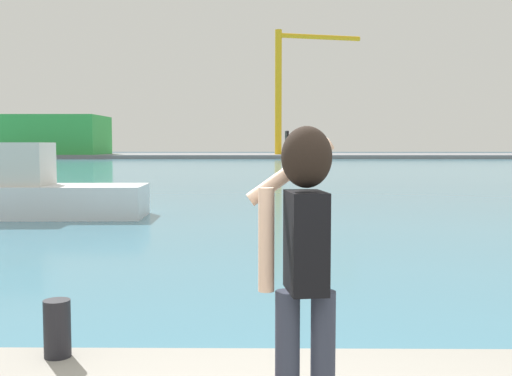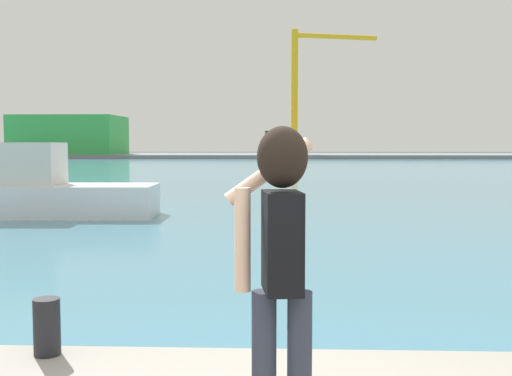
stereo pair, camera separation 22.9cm
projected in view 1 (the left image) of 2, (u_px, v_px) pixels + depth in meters
name	position (u px, v px, depth m)	size (l,w,h in m)	color
ground_plane	(265.00, 168.00, 52.81)	(220.00, 220.00, 0.00)	#334751
harbor_water	(265.00, 167.00, 54.80)	(140.00, 100.00, 0.02)	teal
far_shore_dock	(264.00, 156.00, 94.68)	(140.00, 20.00, 0.55)	gray
person_photographer	(304.00, 248.00, 3.39)	(0.53, 0.55, 1.74)	#2D3342
harbor_bollard	(57.00, 328.00, 4.70)	(0.21, 0.21, 0.44)	black
boat_moored	(32.00, 192.00, 17.37)	(6.08, 2.20, 2.13)	white
warehouse_left	(52.00, 135.00, 92.32)	(15.41, 11.34, 5.80)	green
port_crane	(289.00, 78.00, 90.08)	(12.92, 4.06, 18.25)	yellow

